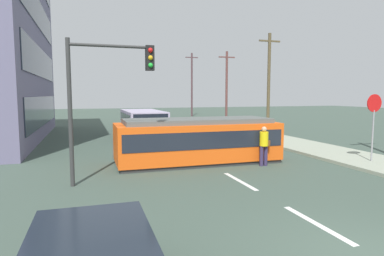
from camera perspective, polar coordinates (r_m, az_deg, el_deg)
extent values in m
plane|color=#3D4E43|center=(15.33, 1.62, -5.51)|extent=(120.00, 120.00, 0.00)
cube|color=silver|center=(8.50, 20.67, -15.22)|extent=(0.16, 2.40, 0.01)
cube|color=silver|center=(11.73, 8.26, -9.07)|extent=(0.16, 2.40, 0.01)
cube|color=silver|center=(20.50, -3.52, -2.63)|extent=(0.16, 2.40, 0.01)
cube|color=silver|center=(26.31, -6.78, -0.80)|extent=(0.16, 2.40, 0.01)
cube|color=#2D3847|center=(24.85, -24.27, 2.78)|extent=(0.06, 15.12, 1.92)
cube|color=#2D3847|center=(24.92, -24.58, 10.15)|extent=(0.06, 15.12, 1.92)
cube|color=#2D3847|center=(25.39, -24.89, 17.35)|extent=(0.06, 15.12, 1.92)
cube|color=#EE5614|center=(14.57, 0.98, -2.28)|extent=(7.13, 2.56, 1.61)
cube|color=#2D2D2D|center=(14.72, 0.97, -5.67)|extent=(6.99, 2.44, 0.15)
cube|color=#565B58|center=(14.47, 0.99, 1.26)|extent=(6.42, 2.18, 0.20)
cube|color=#1E232D|center=(14.55, 0.98, -1.53)|extent=(6.85, 2.60, 0.71)
cube|color=#B3A6C5|center=(24.03, -8.50, 1.14)|extent=(2.56, 5.99, 1.56)
cube|color=black|center=(21.14, -7.13, 1.16)|extent=(2.25, 0.14, 0.94)
cube|color=black|center=(24.01, -8.51, 1.80)|extent=(2.59, 5.09, 0.62)
cylinder|color=black|center=(22.23, -7.62, -0.86)|extent=(2.56, 0.92, 0.90)
cylinder|color=black|center=(25.96, -9.21, 0.07)|extent=(2.56, 0.92, 0.90)
cylinder|color=#342B4D|center=(14.24, 11.91, -4.76)|extent=(0.16, 0.16, 0.85)
cylinder|color=#342B4D|center=(14.34, 12.61, -4.70)|extent=(0.16, 0.16, 0.85)
cylinder|color=yellow|center=(14.18, 12.32, -1.84)|extent=(0.36, 0.36, 0.60)
sphere|color=tan|center=(14.13, 12.36, -0.20)|extent=(0.22, 0.22, 0.22)
cube|color=brown|center=(14.36, 12.97, -2.57)|extent=(0.22, 0.20, 0.24)
cube|color=black|center=(4.74, -17.09, -19.52)|extent=(1.62, 2.42, 0.40)
cylinder|color=black|center=(6.40, -8.73, -19.02)|extent=(0.23, 0.64, 0.64)
cylinder|color=gray|center=(16.18, 28.74, -1.17)|extent=(0.07, 0.07, 2.20)
cylinder|color=red|center=(16.09, 28.98, 3.78)|extent=(0.76, 0.04, 0.76)
cylinder|color=#333333|center=(11.32, -20.30, 2.36)|extent=(0.14, 0.14, 4.79)
cylinder|color=#333333|center=(11.44, -13.96, 13.60)|extent=(2.61, 0.10, 0.10)
cube|color=black|center=(11.57, -7.30, 11.88)|extent=(0.28, 0.24, 0.84)
sphere|color=red|center=(11.47, -7.20, 13.20)|extent=(0.16, 0.16, 0.16)
sphere|color=gold|center=(11.44, -7.18, 11.95)|extent=(0.16, 0.16, 0.16)
sphere|color=green|center=(11.41, -7.17, 10.71)|extent=(0.16, 0.16, 0.16)
cylinder|color=brown|center=(26.62, 13.10, 7.47)|extent=(0.24, 0.24, 7.71)
cube|color=brown|center=(26.92, 13.27, 14.41)|extent=(1.80, 0.12, 0.12)
cylinder|color=brown|center=(35.06, 5.99, 6.96)|extent=(0.24, 0.24, 7.49)
cube|color=brown|center=(35.27, 6.05, 12.07)|extent=(1.80, 0.12, 0.12)
cylinder|color=#503539|center=(45.94, -0.03, 7.45)|extent=(0.24, 0.24, 8.68)
cube|color=#503539|center=(46.20, -0.03, 12.09)|extent=(1.80, 0.12, 0.12)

